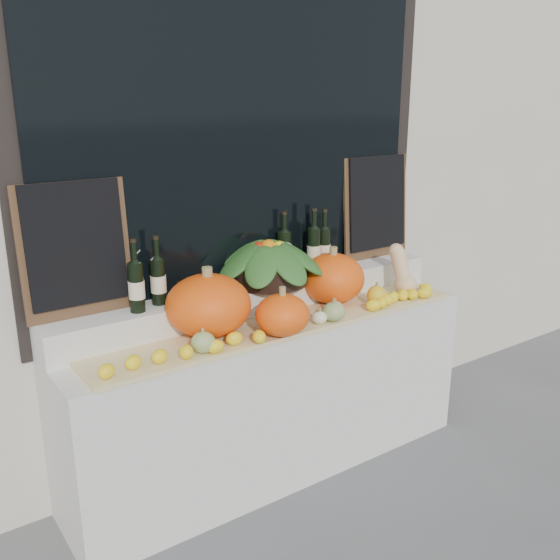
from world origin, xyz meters
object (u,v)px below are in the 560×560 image
object	(u,v)px
pumpkin_left	(208,305)
wine_bottle_tall	(284,253)
pumpkin_right	(333,278)
produce_bowl	(268,261)
butternut_squash	(402,273)

from	to	relation	value
pumpkin_left	wine_bottle_tall	bearing A→B (deg)	20.72
pumpkin_right	produce_bowl	world-z (taller)	produce_bowl
produce_bowl	wine_bottle_tall	size ratio (longest dim) A/B	1.77
pumpkin_left	pumpkin_right	distance (m)	0.79
pumpkin_left	wine_bottle_tall	size ratio (longest dim) A/B	1.13
wine_bottle_tall	pumpkin_right	bearing A→B (deg)	-47.11
produce_bowl	pumpkin_right	bearing A→B (deg)	-23.71
pumpkin_left	pumpkin_right	world-z (taller)	pumpkin_left
pumpkin_left	produce_bowl	distance (m)	0.51
pumpkin_left	butternut_squash	size ratio (longest dim) A/B	1.44
pumpkin_right	produce_bowl	bearing A→B (deg)	156.29
pumpkin_right	wine_bottle_tall	distance (m)	0.30
pumpkin_right	pumpkin_left	bearing A→B (deg)	-177.92
pumpkin_right	butternut_squash	distance (m)	0.44
wine_bottle_tall	butternut_squash	bearing A→B (deg)	-26.88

